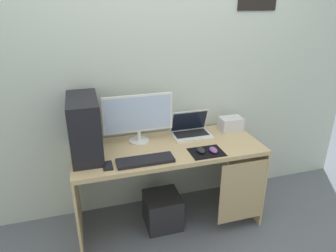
# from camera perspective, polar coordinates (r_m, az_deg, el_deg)

# --- Properties ---
(ground_plane) EXTENTS (8.00, 8.00, 0.00)m
(ground_plane) POSITION_cam_1_polar(r_m,az_deg,el_deg) (2.86, -0.00, -17.09)
(ground_plane) COLOR slate
(wall_back) EXTENTS (4.00, 0.05, 2.60)m
(wall_back) POSITION_cam_1_polar(r_m,az_deg,el_deg) (2.58, -2.18, 10.92)
(wall_back) COLOR beige
(wall_back) RESTS_ON ground_plane
(desk) EXTENTS (1.52, 0.62, 0.73)m
(desk) POSITION_cam_1_polar(r_m,az_deg,el_deg) (2.52, 0.49, -6.82)
(desk) COLOR tan
(desk) RESTS_ON ground_plane
(pc_tower) EXTENTS (0.22, 0.48, 0.45)m
(pc_tower) POSITION_cam_1_polar(r_m,az_deg,el_deg) (2.32, -15.42, -0.22)
(pc_tower) COLOR black
(pc_tower) RESTS_ON desk
(monitor) EXTENTS (0.57, 0.17, 0.41)m
(monitor) POSITION_cam_1_polar(r_m,az_deg,el_deg) (2.45, -5.63, 1.78)
(monitor) COLOR white
(monitor) RESTS_ON desk
(laptop) EXTENTS (0.33, 0.22, 0.22)m
(laptop) POSITION_cam_1_polar(r_m,az_deg,el_deg) (2.66, 4.30, -0.73)
(laptop) COLOR white
(laptop) RESTS_ON desk
(projector) EXTENTS (0.20, 0.14, 0.12)m
(projector) POSITION_cam_1_polar(r_m,az_deg,el_deg) (2.79, 11.72, 0.41)
(projector) COLOR silver
(projector) RESTS_ON desk
(keyboard) EXTENTS (0.42, 0.14, 0.02)m
(keyboard) POSITION_cam_1_polar(r_m,az_deg,el_deg) (2.23, -4.28, -6.49)
(keyboard) COLOR black
(keyboard) RESTS_ON desk
(mousepad) EXTENTS (0.26, 0.20, 0.00)m
(mousepad) POSITION_cam_1_polar(r_m,az_deg,el_deg) (2.38, 7.27, -4.91)
(mousepad) COLOR black
(mousepad) RESTS_ON desk
(mouse_left) EXTENTS (0.06, 0.10, 0.03)m
(mouse_left) POSITION_cam_1_polar(r_m,az_deg,el_deg) (2.36, 6.19, -4.54)
(mouse_left) COLOR #232326
(mouse_left) RESTS_ON mousepad
(mouse_right) EXTENTS (0.06, 0.10, 0.03)m
(mouse_right) POSITION_cam_1_polar(r_m,az_deg,el_deg) (2.38, 8.54, -4.48)
(mouse_right) COLOR #8C4C99
(mouse_right) RESTS_ON mousepad
(cell_phone) EXTENTS (0.07, 0.13, 0.01)m
(cell_phone) POSITION_cam_1_polar(r_m,az_deg,el_deg) (2.22, -11.30, -7.36)
(cell_phone) COLOR black
(cell_phone) RESTS_ON desk
(subwoofer) EXTENTS (0.30, 0.30, 0.30)m
(subwoofer) POSITION_cam_1_polar(r_m,az_deg,el_deg) (2.72, -1.06, -15.57)
(subwoofer) COLOR #232326
(subwoofer) RESTS_ON ground_plane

